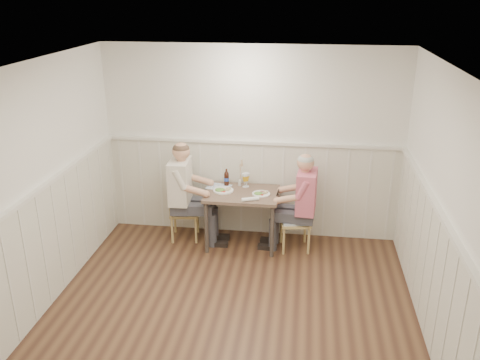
{
  "coord_description": "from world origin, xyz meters",
  "views": [
    {
      "loc": [
        0.72,
        -4.24,
        3.27
      ],
      "look_at": [
        -0.08,
        1.64,
        1.0
      ],
      "focal_mm": 38.0,
      "sensor_mm": 36.0,
      "label": 1
    }
  ],
  "objects": [
    {
      "name": "beer_glass_a",
      "position": [
        -0.05,
        2.05,
        0.88
      ],
      "size": [
        0.08,
        0.08,
        0.19
      ],
      "color": "silver",
      "rests_on": "dining_table"
    },
    {
      "name": "room_shell",
      "position": [
        0.0,
        0.0,
        1.52
      ],
      "size": [
        4.04,
        4.54,
        2.6
      ],
      "color": "white",
      "rests_on": "ground"
    },
    {
      "name": "gingham_mat",
      "position": [
        -0.42,
        1.99,
        0.75
      ],
      "size": [
        0.34,
        0.29,
        0.01
      ],
      "color": "#6E8CB8",
      "rests_on": "dining_table"
    },
    {
      "name": "diner_cream",
      "position": [
        -0.85,
        1.81,
        0.6
      ],
      "size": [
        0.67,
        0.47,
        1.43
      ],
      "color": "#3F3F47",
      "rests_on": "ground"
    },
    {
      "name": "beer_glass_b",
      "position": [
        -0.07,
        2.04,
        0.88
      ],
      "size": [
        0.08,
        0.08,
        0.19
      ],
      "color": "silver",
      "rests_on": "dining_table"
    },
    {
      "name": "plate_diner",
      "position": [
        -0.34,
        1.85,
        0.77
      ],
      "size": [
        0.27,
        0.27,
        0.07
      ],
      "color": "white",
      "rests_on": "dining_table"
    },
    {
      "name": "beer_bottle",
      "position": [
        -0.32,
        2.06,
        0.85
      ],
      "size": [
        0.07,
        0.07,
        0.24
      ],
      "color": "black",
      "rests_on": "dining_table"
    },
    {
      "name": "plate_man",
      "position": [
        0.17,
        1.8,
        0.77
      ],
      "size": [
        0.23,
        0.23,
        0.06
      ],
      "color": "white",
      "rests_on": "dining_table"
    },
    {
      "name": "grass_vase",
      "position": [
        -0.15,
        2.08,
        0.93
      ],
      "size": [
        0.04,
        0.04,
        0.39
      ],
      "color": "silver",
      "rests_on": "dining_table"
    },
    {
      "name": "chair_right",
      "position": [
        0.67,
        1.82,
        0.43
      ],
      "size": [
        0.43,
        0.43,
        0.8
      ],
      "color": "tan",
      "rests_on": "ground"
    },
    {
      "name": "ground_plane",
      "position": [
        0.0,
        0.0,
        0.0
      ],
      "size": [
        4.5,
        4.5,
        0.0
      ],
      "primitive_type": "plane",
      "color": "#42281C"
    },
    {
      "name": "dining_table",
      "position": [
        -0.08,
        1.84,
        0.65
      ],
      "size": [
        0.95,
        0.7,
        0.75
      ],
      "color": "brown",
      "rests_on": "ground"
    },
    {
      "name": "rolled_napkin",
      "position": [
        0.06,
        1.58,
        0.77
      ],
      "size": [
        0.22,
        0.13,
        0.05
      ],
      "color": "white",
      "rests_on": "dining_table"
    },
    {
      "name": "man_in_pink",
      "position": [
        0.71,
        1.79,
        0.57
      ],
      "size": [
        0.64,
        0.45,
        1.35
      ],
      "color": "#3F3F47",
      "rests_on": "ground"
    },
    {
      "name": "chair_left",
      "position": [
        -0.93,
        1.91,
        0.43
      ],
      "size": [
        0.42,
        0.42,
        0.79
      ],
      "color": "tan",
      "rests_on": "ground"
    },
    {
      "name": "wainscot",
      "position": [
        0.0,
        0.69,
        0.69
      ],
      "size": [
        4.0,
        4.49,
        1.34
      ],
      "color": "silver",
      "rests_on": "ground"
    }
  ]
}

